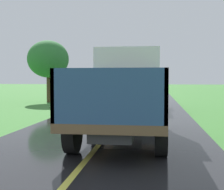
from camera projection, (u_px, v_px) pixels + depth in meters
name	position (u px, v px, depth m)	size (l,w,h in m)	color
banana_truck_near	(125.00, 92.00, 9.66)	(2.38, 5.82, 2.80)	#2D2D30
banana_truck_far	(137.00, 85.00, 19.76)	(2.38, 5.81, 2.80)	#2D2D30
roadside_tree_near_left	(48.00, 59.00, 24.34)	(3.22, 3.22, 4.85)	#4C3823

